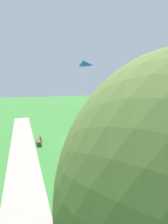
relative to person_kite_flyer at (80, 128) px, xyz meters
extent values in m
plane|color=#33702D|center=(-0.26, 0.74, -1.05)|extent=(120.00, 120.00, 0.00)
cube|color=gray|center=(6.28, 2.74, -1.04)|extent=(4.28, 32.09, 0.02)
cube|color=#232328|center=(0.11, -0.05, -1.02)|extent=(0.20, 0.26, 0.06)
cylinder|color=slate|center=(0.12, -0.03, -0.60)|extent=(0.14, 0.14, 0.82)
cube|color=#232328|center=(-0.11, 0.05, -1.02)|extent=(0.20, 0.26, 0.06)
cylinder|color=slate|center=(-0.10, 0.07, -0.60)|extent=(0.14, 0.14, 0.82)
cube|color=#333842|center=(0.01, 0.02, 0.11)|extent=(0.45, 0.36, 0.60)
sphere|color=tan|center=(0.01, 0.02, 0.57)|extent=(0.22, 0.22, 0.22)
ellipsoid|color=#4C3319|center=(0.01, 0.03, 0.61)|extent=(0.30, 0.30, 0.13)
cylinder|color=#333842|center=(0.00, -0.22, 0.56)|extent=(0.50, 0.41, 0.43)
cylinder|color=#333842|center=(-0.16, -0.15, 0.56)|extent=(0.14, 0.56, 0.43)
sphere|color=tan|center=(-0.14, -0.33, 0.69)|extent=(0.10, 0.10, 0.10)
pyramid|color=blue|center=(-2.03, -5.07, 7.95)|extent=(1.75, 1.84, 0.73)
cone|color=orange|center=(-2.29, -5.30, 7.51)|extent=(0.28, 0.28, 0.22)
cylinder|color=black|center=(-2.29, -5.30, 7.62)|extent=(1.15, 1.30, 0.02)
cylinder|color=silver|center=(-1.22, -2.82, 4.07)|extent=(2.17, 4.99, 6.77)
cube|color=brown|center=(4.77, 1.14, -0.60)|extent=(0.53, 1.52, 0.05)
cube|color=brown|center=(4.58, 1.13, -0.37)|extent=(0.13, 1.50, 0.40)
cube|color=#2D2D33|center=(4.89, 1.82, -0.82)|extent=(0.06, 0.06, 0.45)
cube|color=#2D2D33|center=(4.57, 1.80, -0.82)|extent=(0.06, 0.06, 0.45)
cube|color=#2D2D33|center=(4.97, 0.48, -0.82)|extent=(0.06, 0.06, 0.45)
cube|color=#2D2D33|center=(4.65, 0.47, -0.82)|extent=(0.06, 0.06, 0.45)
ellipsoid|color=#2D7033|center=(-5.60, 4.82, -0.61)|extent=(1.20, 1.34, 0.87)
camera|label=1|loc=(5.18, 18.26, 5.37)|focal=26.44mm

